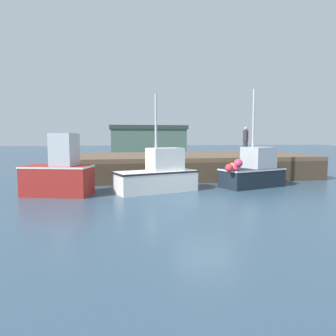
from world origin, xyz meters
name	(u,v)px	position (x,y,z in m)	size (l,w,h in m)	color
ground	(206,203)	(0.00, 0.00, -0.05)	(120.00, 160.00, 0.10)	#334C60
pier	(194,158)	(1.59, 8.11, 1.19)	(14.86, 7.32, 1.42)	brown
fishing_boat_near_left	(59,173)	(-6.05, 2.56, 0.99)	(3.25, 2.22, 2.77)	maroon
fishing_boat_near_right	(158,175)	(-1.56, 2.75, 0.78)	(4.15, 2.63, 4.58)	silver
fishing_boat_mid	(253,171)	(3.50, 3.32, 0.82)	(3.67, 2.51, 5.02)	#19232D
rowboat	(242,181)	(3.21, 4.05, 0.21)	(1.91, 0.57, 0.46)	white
dockworker	(245,141)	(4.68, 7.08, 2.33)	(0.34, 0.34, 1.82)	#2D3342
warehouse	(147,141)	(0.89, 31.16, 2.05)	(10.07, 6.59, 4.06)	#4C6656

